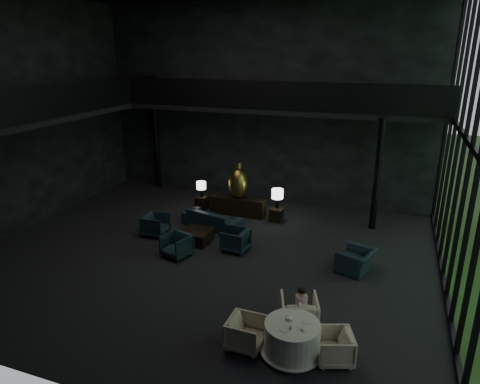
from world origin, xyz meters
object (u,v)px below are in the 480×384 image
(side_table_left, at_px, (202,202))
(window_armchair, at_px, (356,257))
(dining_chair_east, at_px, (334,346))
(dining_chair_north, at_px, (299,309))
(lounge_armchair_west, at_px, (155,223))
(child, at_px, (302,300))
(side_table_right, at_px, (276,215))
(sofa, at_px, (212,215))
(table_lamp_left, at_px, (201,186))
(coffee_table, at_px, (196,236))
(table_lamp_right, at_px, (277,195))
(bronze_urn, at_px, (238,183))
(dining_table, at_px, (292,341))
(lounge_armchair_east, at_px, (236,239))
(console, at_px, (238,206))
(lounge_armchair_south, at_px, (176,244))
(dining_chair_west, at_px, (246,332))

(side_table_left, relative_size, window_armchair, 0.50)
(side_table_left, height_order, dining_chair_east, dining_chair_east)
(dining_chair_north, bearing_deg, dining_chair_east, 119.21)
(lounge_armchair_west, bearing_deg, child, -122.95)
(side_table_right, bearing_deg, sofa, -146.39)
(table_lamp_left, bearing_deg, dining_chair_north, -49.44)
(sofa, relative_size, coffee_table, 2.59)
(table_lamp_right, xyz_separation_m, dining_chair_north, (2.23, -6.18, -0.55))
(lounge_armchair_west, distance_m, dining_chair_east, 8.02)
(sofa, distance_m, lounge_armchair_west, 2.06)
(bronze_urn, bearing_deg, dining_chair_north, -58.63)
(sofa, distance_m, dining_table, 7.18)
(dining_table, relative_size, dining_chair_east, 1.89)
(lounge_armchair_east, bearing_deg, console, -155.64)
(side_table_right, distance_m, lounge_armchair_south, 4.42)
(bronze_urn, bearing_deg, lounge_armchair_south, -97.69)
(table_lamp_left, xyz_separation_m, dining_chair_north, (5.43, -6.34, -0.48))
(child, bearing_deg, lounge_armchair_east, -48.88)
(table_lamp_right, xyz_separation_m, child, (2.28, -6.19, -0.28))
(sofa, xyz_separation_m, lounge_armchair_east, (1.47, -1.51, -0.06))
(window_armchair, xyz_separation_m, dining_chair_north, (-0.96, -3.18, 0.04))
(dining_table, distance_m, dining_chair_west, 1.00)
(dining_table, bearing_deg, window_armchair, 77.94)
(dining_chair_east, xyz_separation_m, child, (-0.89, 0.86, 0.39))
(lounge_armchair_west, xyz_separation_m, coffee_table, (1.57, -0.03, -0.22))
(side_table_right, distance_m, lounge_armchair_west, 4.49)
(table_lamp_right, bearing_deg, bronze_urn, 176.27)
(table_lamp_right, relative_size, dining_chair_north, 0.77)
(bronze_urn, xyz_separation_m, lounge_armchair_south, (-0.55, -4.05, -0.88))
(lounge_armchair_west, bearing_deg, lounge_armchair_south, -131.96)
(console, relative_size, dining_table, 1.62)
(side_table_right, distance_m, table_lamp_right, 0.78)
(window_armchair, bearing_deg, coffee_table, -75.52)
(side_table_left, xyz_separation_m, coffee_table, (1.17, -2.98, -0.04))
(side_table_left, height_order, side_table_right, side_table_left)
(side_table_left, distance_m, child, 8.42)
(lounge_armchair_south, xyz_separation_m, child, (4.42, -2.25, 0.33))
(side_table_left, relative_size, child, 0.85)
(bronze_urn, relative_size, table_lamp_left, 2.24)
(sofa, bearing_deg, child, 145.40)
(table_lamp_left, height_order, lounge_armchair_east, table_lamp_left)
(table_lamp_left, xyz_separation_m, coffee_table, (1.17, -2.95, -0.75))
(child, bearing_deg, coffee_table, -38.28)
(lounge_armchair_west, bearing_deg, bronze_urn, -37.63)
(lounge_armchair_east, relative_size, dining_chair_west, 1.10)
(bronze_urn, distance_m, dining_chair_north, 7.40)
(side_table_left, relative_size, dining_chair_west, 0.67)
(side_table_right, relative_size, dining_chair_north, 0.53)
(lounge_armchair_east, distance_m, lounge_armchair_south, 1.88)
(side_table_right, height_order, dining_chair_east, dining_chair_east)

